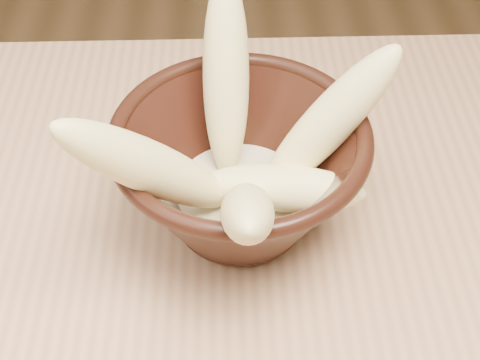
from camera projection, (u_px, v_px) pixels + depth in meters
name	position (u px, v px, depth m)	size (l,w,h in m)	color
bowl	(240.00, 172.00, 0.50)	(0.19, 0.19, 0.10)	black
milk_puddle	(240.00, 195.00, 0.51)	(0.11, 0.11, 0.01)	beige
banana_upright	(226.00, 77.00, 0.50)	(0.03, 0.03, 0.15)	#F8E392
banana_left	(153.00, 169.00, 0.44)	(0.03, 0.03, 0.17)	#F8E392
banana_right	(328.00, 123.00, 0.48)	(0.03, 0.03, 0.15)	#F8E392
banana_across	(282.00, 188.00, 0.48)	(0.03, 0.03, 0.12)	#F8E392
banana_front	(247.00, 212.00, 0.43)	(0.03, 0.03, 0.15)	#F8E392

